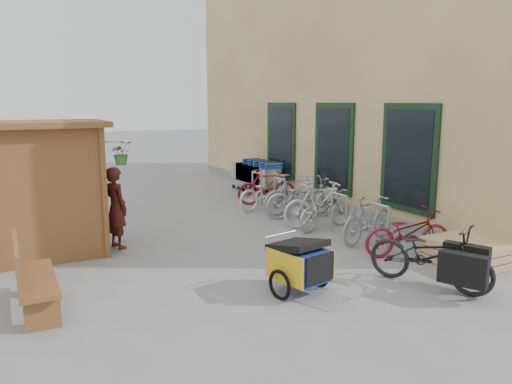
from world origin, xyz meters
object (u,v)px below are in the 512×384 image
person_kiosk (116,208)px  bike_5 (295,194)px  bike_0 (408,232)px  bike_7 (267,187)px  bike_3 (320,204)px  bike_4 (303,198)px  child_trailer (300,262)px  bike_1 (368,219)px  pallet_stack (466,252)px  bike_6 (267,192)px  bike_2 (324,210)px  bench (29,275)px  kiosk (38,170)px  cargo_bike (433,256)px  shopping_carts (255,173)px

person_kiosk → bike_5: (4.43, 0.74, -0.26)m
person_kiosk → bike_0: size_ratio=0.95×
bike_5 → bike_7: 1.45m
bike_3 → bike_4: 0.94m
child_trailer → bike_1: (2.61, 1.56, 0.01)m
child_trailer → person_kiosk: bearing=105.9°
child_trailer → bike_3: (2.49, 3.02, 0.05)m
pallet_stack → bike_6: 5.48m
child_trailer → bike_2: (2.48, 2.84, -0.03)m
bike_7 → bench: bearing=144.0°
kiosk → cargo_bike: size_ratio=1.27×
shopping_carts → bike_2: (-0.72, -4.50, -0.18)m
bike_6 → person_kiosk: bearing=103.5°
pallet_stack → bike_5: bike_5 is taller
bike_3 → bike_4: (0.18, 0.92, -0.03)m
shopping_carts → person_kiosk: (-4.99, -3.82, 0.17)m
child_trailer → bike_3: bike_3 is taller
kiosk → bench: 2.76m
bike_6 → bike_7: bearing=-36.7°
cargo_bike → bike_2: bearing=56.5°
kiosk → bike_6: size_ratio=1.46×
bike_6 → bike_0: bearing=175.9°
kiosk → bike_1: (5.69, -2.04, -1.08)m
pallet_stack → bike_4: 4.25m
bike_7 → bike_0: bearing=-163.1°
bike_6 → cargo_bike: bearing=167.2°
pallet_stack → bike_4: bike_4 is taller
child_trailer → person_kiosk: (-1.80, 3.52, 0.31)m
child_trailer → bike_5: bike_5 is taller
shopping_carts → pallet_stack: bearing=-90.0°
cargo_bike → child_trailer: bearing=134.4°
child_trailer → bike_4: bike_4 is taller
bench → cargo_bike: bearing=-17.7°
kiosk → bike_5: (5.72, 0.66, -1.04)m
shopping_carts → bike_3: shopping_carts is taller
shopping_carts → cargo_bike: size_ratio=1.16×
child_trailer → bike_4: bearing=44.8°
bike_0 → person_kiosk: bearing=71.2°
bike_5 → bike_6: 0.92m
person_kiosk → pallet_stack: bearing=-144.8°
shopping_carts → bike_4: 3.44m
bike_0 → bike_4: bearing=14.7°
bike_2 → bike_3: 0.20m
kiosk → bike_3: (5.57, -0.58, -1.04)m
cargo_bike → person_kiosk: 5.62m
bench → bike_2: bench is taller
pallet_stack → bench: bearing=168.6°
bike_2 → bike_5: bike_5 is taller
bike_6 → bike_7: (0.31, 0.57, 0.03)m
bike_7 → pallet_stack: bearing=-157.9°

